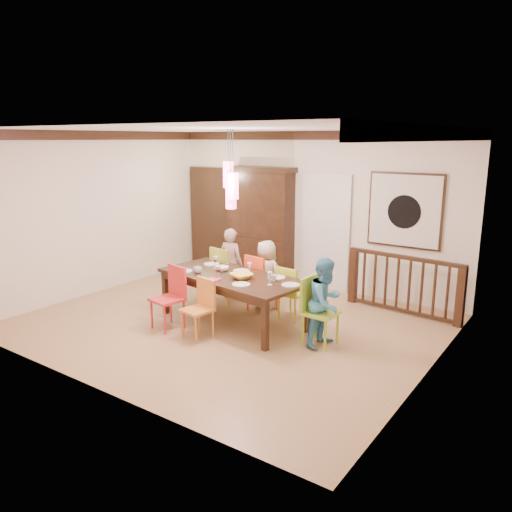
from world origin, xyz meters
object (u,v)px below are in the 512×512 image
Objects in this scene: dining_table at (232,280)px; person_far_left at (231,264)px; person_end_right at (326,302)px; chair_far_left at (228,271)px; balustrade at (403,283)px; chair_end_right at (321,307)px; person_far_mid at (266,275)px; china_hutch at (261,224)px.

person_far_left reaches higher than dining_table.
person_end_right is (2.29, -0.88, -0.02)m from person_far_left.
balustrade is at bearing -147.92° from chair_far_left.
person_far_mid is (-1.45, 0.83, 0.04)m from chair_end_right.
dining_table is 2.77m from balustrade.
person_far_left is (0.29, -1.33, -0.49)m from china_hutch.
chair_far_left is 2.91m from balustrade.
dining_table is 1.25× the size of balustrade.
china_hutch is 3.10m from balustrade.
dining_table is 0.99m from chair_far_left.
chair_far_left is at bearing -151.04° from balustrade.
dining_table is 2.11× the size of person_far_mid.
chair_end_right is 3.42m from china_hutch.
person_far_mid is at bearing -163.51° from chair_far_left.
china_hutch is at bearing -80.61° from person_far_left.
person_far_left is 1.03× the size of person_end_right.
person_far_left is (-0.06, 0.17, 0.07)m from chair_far_left.
chair_end_right is at bearing -99.25° from balustrade.
dining_table is at bearing -131.24° from balustrade.
person_far_mid is at bearing -145.96° from balustrade.
person_far_left is at bearing -60.98° from chair_far_left.
person_end_right reaches higher than balustrade.
person_end_right is at bearing 156.12° from person_far_left.
person_far_left reaches higher than chair_end_right.
person_far_mid is (-1.94, -1.06, 0.08)m from balustrade.
china_hutch is (-1.01, 2.24, 0.45)m from dining_table.
person_end_right reaches higher than dining_table.
chair_end_right is 0.48× the size of balustrade.
chair_far_left is at bearing 107.64° from person_far_left.
person_far_left is 0.79m from person_far_mid.
chair_end_right is 0.82× the size of person_far_mid.
person_far_mid reaches higher than chair_end_right.
person_far_left is at bearing 70.37° from chair_end_right.
balustrade is at bearing -6.89° from person_end_right.
chair_far_left is 0.79× the size of person_end_right.
person_far_mid is 0.94× the size of person_end_right.
chair_end_right is 1.95m from balustrade.
person_far_mid is at bearing -52.57° from china_hutch.
chair_end_right is (2.17, -0.73, -0.02)m from chair_far_left.
china_hutch is (-2.52, 2.23, 0.59)m from chair_end_right.
person_far_left reaches higher than person_end_right.
chair_end_right is at bearing 155.26° from person_far_left.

